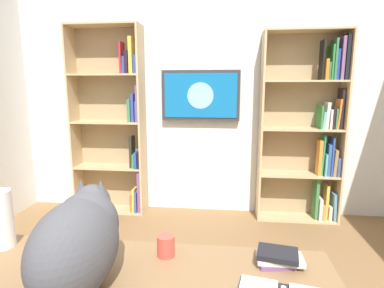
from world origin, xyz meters
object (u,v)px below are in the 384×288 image
cat (79,239)px  desk_book_stack (278,258)px  coffee_mug (166,246)px  paper_towel_roll (1,219)px  bookshelf_right (116,123)px  wall_mounted_tv (201,95)px  bookshelf_left (311,130)px

cat → desk_book_stack: 0.82m
coffee_mug → paper_towel_roll: bearing=0.2°
coffee_mug → desk_book_stack: (-0.49, 0.02, -0.01)m
bookshelf_right → coffee_mug: 2.51m
wall_mounted_tv → cat: 2.64m
bookshelf_left → bookshelf_right: bookshelf_right is taller
cat → desk_book_stack: cat is taller
bookshelf_right → wall_mounted_tv: bearing=-175.6°
bookshelf_right → paper_towel_roll: 2.29m
bookshelf_right → bookshelf_left: bearing=179.9°
wall_mounted_tv → paper_towel_roll: 2.52m
paper_towel_roll → desk_book_stack: (-1.28, 0.02, -0.11)m
bookshelf_right → cat: bearing=106.8°
wall_mounted_tv → desk_book_stack: bearing=102.7°
cat → coffee_mug: (-0.28, -0.24, -0.14)m
wall_mounted_tv → cat: wall_mounted_tv is taller
paper_towel_roll → coffee_mug: bearing=-179.8°
bookshelf_right → desk_book_stack: (-1.53, 2.29, -0.29)m
bookshelf_right → cat: 2.63m
bookshelf_left → coffee_mug: (1.20, 2.26, -0.24)m
coffee_mug → desk_book_stack: size_ratio=0.47×
cat → coffee_mug: bearing=-138.9°
bookshelf_right → paper_towel_roll: (-0.25, 2.27, -0.19)m
paper_towel_roll → bookshelf_left: bearing=-131.2°
paper_towel_roll → bookshelf_right: bearing=-83.7°
bookshelf_left → cat: bearing=59.5°
cat → wall_mounted_tv: bearing=-95.3°
bookshelf_left → paper_towel_roll: bookshelf_left is taller
wall_mounted_tv → coffee_mug: size_ratio=9.39×
cat → bookshelf_left: bearing=-120.5°
bookshelf_left → cat: bookshelf_left is taller
cat → paper_towel_roll: size_ratio=2.12×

